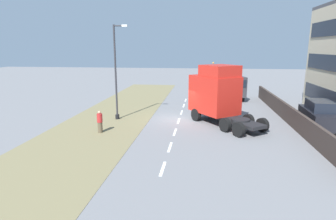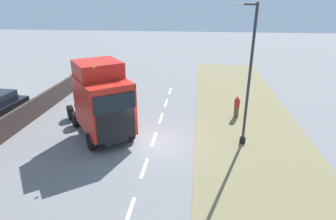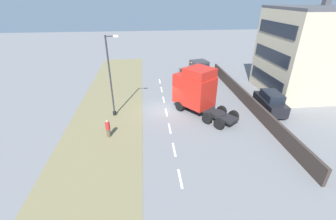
% 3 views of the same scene
% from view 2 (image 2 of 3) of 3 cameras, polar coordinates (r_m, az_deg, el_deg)
% --- Properties ---
extents(ground_plane, '(120.00, 120.00, 0.00)m').
position_cam_2_polar(ground_plane, '(16.75, -3.23, -6.98)').
color(ground_plane, slate).
rests_on(ground_plane, ground).
extents(grass_verge, '(7.00, 44.00, 0.01)m').
position_cam_2_polar(grass_verge, '(16.92, 17.46, -7.72)').
color(grass_verge, olive).
rests_on(grass_verge, ground).
extents(lane_markings, '(0.16, 21.00, 0.00)m').
position_cam_2_polar(lane_markings, '(17.36, -2.85, -5.87)').
color(lane_markings, white).
rests_on(lane_markings, ground).
extents(boundary_wall, '(0.25, 24.00, 1.43)m').
position_cam_2_polar(boundary_wall, '(19.90, -29.81, -2.90)').
color(boundary_wall, '#382D28').
rests_on(boundary_wall, ground).
extents(lorry_cab, '(6.05, 6.84, 4.84)m').
position_cam_2_polar(lorry_cab, '(17.09, -13.25, 1.74)').
color(lorry_cab, black).
rests_on(lorry_cab, ground).
extents(lamp_post, '(1.29, 0.34, 7.87)m').
position_cam_2_polar(lamp_post, '(16.06, 15.83, 4.98)').
color(lamp_post, black).
rests_on(lamp_post, ground).
extents(pedestrian, '(0.39, 0.39, 1.63)m').
position_cam_2_polar(pedestrian, '(20.70, 13.78, 0.61)').
color(pedestrian, brown).
rests_on(pedestrian, ground).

